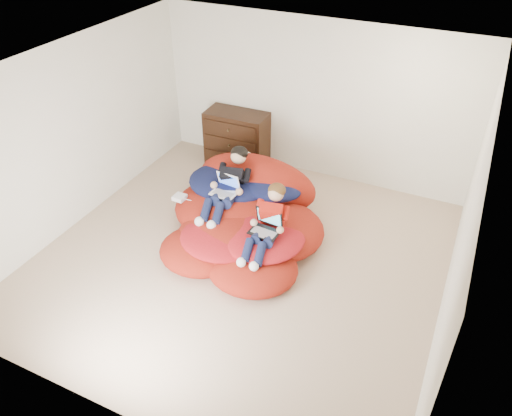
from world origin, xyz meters
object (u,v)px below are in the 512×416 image
(beanbag_pile, at_px, (244,217))
(dresser, at_px, (237,138))
(older_boy, at_px, (229,181))
(laptop_white, at_px, (226,188))
(younger_boy, at_px, (268,220))
(laptop_black, at_px, (266,225))

(beanbag_pile, bearing_deg, dresser, 119.62)
(older_boy, distance_m, laptop_white, 0.11)
(beanbag_pile, distance_m, younger_boy, 0.74)
(younger_boy, bearing_deg, beanbag_pile, 145.61)
(younger_boy, height_order, laptop_white, younger_boy)
(laptop_white, height_order, laptop_black, laptop_white)
(younger_boy, bearing_deg, dresser, 125.91)
(dresser, xyz_separation_m, laptop_black, (1.50, -2.13, 0.11))
(dresser, height_order, laptop_white, dresser)
(younger_boy, distance_m, laptop_white, 0.92)
(beanbag_pile, bearing_deg, older_boy, 152.20)
(beanbag_pile, height_order, laptop_white, laptop_white)
(dresser, bearing_deg, beanbag_pile, -60.38)
(dresser, distance_m, laptop_white, 1.81)
(dresser, bearing_deg, laptop_black, -54.76)
(beanbag_pile, relative_size, laptop_black, 6.19)
(older_boy, bearing_deg, dresser, 113.67)
(younger_boy, bearing_deg, laptop_white, 153.18)
(beanbag_pile, xyz_separation_m, laptop_white, (-0.29, 0.05, 0.37))
(older_boy, height_order, laptop_white, older_boy)
(laptop_white, distance_m, laptop_black, 0.94)
(beanbag_pile, distance_m, older_boy, 0.53)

